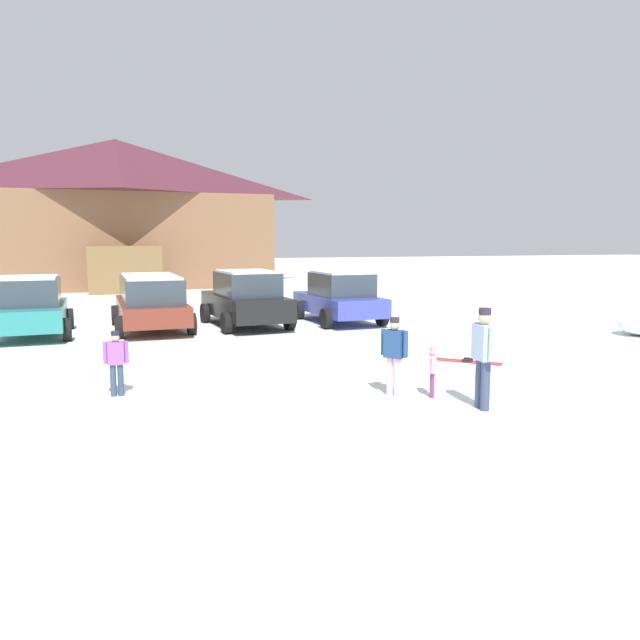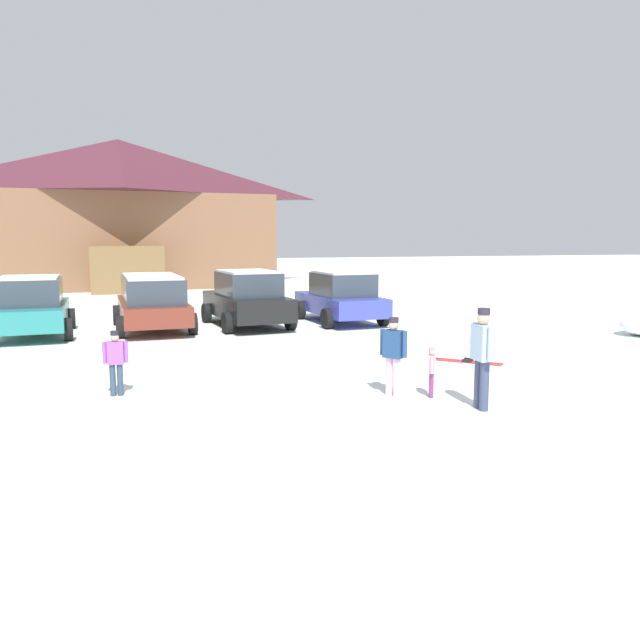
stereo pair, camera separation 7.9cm
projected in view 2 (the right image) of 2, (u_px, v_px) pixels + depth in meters
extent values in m
plane|color=white|center=(428.00, 459.00, 7.89)|extent=(160.00, 160.00, 0.00)
cube|color=brown|center=(122.00, 241.00, 36.47)|extent=(16.88, 9.15, 5.24)
pyramid|color=#4D202C|center=(119.00, 168.00, 35.92)|extent=(17.51, 9.77, 3.19)
cube|color=brown|center=(127.00, 269.00, 31.93)|extent=(3.68, 1.98, 2.40)
cube|color=#257B79|center=(32.00, 315.00, 17.77)|extent=(2.02, 4.09, 0.60)
cube|color=#2D3842|center=(30.00, 292.00, 17.49)|extent=(1.71, 2.16, 0.74)
cube|color=white|center=(29.00, 277.00, 17.44)|extent=(1.60, 2.05, 0.06)
cylinder|color=black|center=(0.00, 321.00, 18.63)|extent=(0.25, 0.65, 0.64)
cylinder|color=black|center=(71.00, 318.00, 19.30)|extent=(0.25, 0.65, 0.64)
cylinder|color=black|center=(68.00, 329.00, 16.98)|extent=(0.25, 0.65, 0.64)
cube|color=maroon|center=(152.00, 310.00, 19.09)|extent=(2.08, 4.86, 0.57)
cube|color=#2D3842|center=(152.00, 289.00, 18.92)|extent=(1.81, 3.70, 0.72)
cube|color=white|center=(151.00, 276.00, 18.87)|extent=(1.69, 3.52, 0.06)
cylinder|color=black|center=(117.00, 315.00, 20.18)|extent=(0.25, 0.65, 0.64)
cylinder|color=black|center=(180.00, 312.00, 20.85)|extent=(0.25, 0.65, 0.64)
cylinder|color=black|center=(120.00, 327.00, 17.41)|extent=(0.25, 0.65, 0.64)
cylinder|color=black|center=(193.00, 324.00, 18.09)|extent=(0.25, 0.65, 0.64)
cube|color=black|center=(246.00, 305.00, 19.81)|extent=(2.28, 4.51, 0.69)
cube|color=#2D3842|center=(248.00, 284.00, 19.52)|extent=(1.84, 2.42, 0.72)
cube|color=white|center=(248.00, 271.00, 19.47)|extent=(1.72, 2.29, 0.06)
cylinder|color=black|center=(206.00, 313.00, 20.70)|extent=(0.29, 0.66, 0.64)
cylinder|color=black|center=(263.00, 310.00, 21.47)|extent=(0.29, 0.66, 0.64)
cylinder|color=black|center=(227.00, 323.00, 18.24)|extent=(0.29, 0.66, 0.64)
cylinder|color=black|center=(290.00, 320.00, 19.01)|extent=(0.29, 0.66, 0.64)
cube|color=#3641A7|center=(340.00, 304.00, 20.72)|extent=(2.08, 4.19, 0.59)
cube|color=#2D3842|center=(342.00, 284.00, 20.44)|extent=(1.73, 2.22, 0.74)
cube|color=white|center=(343.00, 272.00, 20.39)|extent=(1.61, 2.11, 0.06)
cylinder|color=black|center=(300.00, 310.00, 21.58)|extent=(0.26, 0.65, 0.64)
cylinder|color=black|center=(351.00, 308.00, 22.27)|extent=(0.26, 0.65, 0.64)
cylinder|color=black|center=(327.00, 319.00, 19.24)|extent=(0.26, 0.65, 0.64)
cylinder|color=black|center=(383.00, 316.00, 19.94)|extent=(0.26, 0.65, 0.64)
cylinder|color=#752F62|center=(431.00, 384.00, 11.01)|extent=(0.08, 0.08, 0.44)
cylinder|color=#752F62|center=(431.00, 386.00, 10.91)|extent=(0.08, 0.08, 0.44)
cube|color=#E799C0|center=(432.00, 364.00, 10.91)|extent=(0.21, 0.25, 0.31)
cylinder|color=#E799C0|center=(432.00, 362.00, 11.05)|extent=(0.06, 0.06, 0.29)
cylinder|color=#E799C0|center=(432.00, 365.00, 10.78)|extent=(0.06, 0.06, 0.29)
sphere|color=tan|center=(432.00, 352.00, 10.89)|extent=(0.11, 0.11, 0.11)
cylinder|color=pink|center=(432.00, 349.00, 10.88)|extent=(0.11, 0.11, 0.05)
cylinder|color=#DDAEC3|center=(397.00, 377.00, 10.99)|extent=(0.13, 0.13, 0.69)
cylinder|color=#DDAEC3|center=(389.00, 376.00, 11.08)|extent=(0.13, 0.13, 0.69)
cube|color=navy|center=(393.00, 344.00, 10.96)|extent=(0.37, 0.39, 0.49)
cylinder|color=navy|center=(404.00, 344.00, 10.84)|extent=(0.09, 0.09, 0.46)
cylinder|color=navy|center=(383.00, 342.00, 11.08)|extent=(0.09, 0.09, 0.46)
sphere|color=tan|center=(394.00, 325.00, 10.91)|extent=(0.18, 0.18, 0.18)
cylinder|color=#29212E|center=(394.00, 320.00, 10.90)|extent=(0.17, 0.17, 0.08)
cylinder|color=#343D5A|center=(484.00, 386.00, 10.07)|extent=(0.15, 0.15, 0.82)
cylinder|color=#343D5A|center=(479.00, 384.00, 10.24)|extent=(0.15, 0.15, 0.82)
cube|color=#9BB6D6|center=(483.00, 342.00, 10.06)|extent=(0.26, 0.41, 0.58)
cylinder|color=#9BB6D6|center=(491.00, 344.00, 9.82)|extent=(0.11, 0.11, 0.55)
cylinder|color=#9BB6D6|center=(475.00, 339.00, 10.30)|extent=(0.11, 0.11, 0.55)
sphere|color=tan|center=(484.00, 318.00, 10.01)|extent=(0.21, 0.21, 0.21)
cylinder|color=#282332|center=(484.00, 311.00, 10.00)|extent=(0.20, 0.20, 0.10)
cylinder|color=#2E4157|center=(120.00, 380.00, 11.07)|extent=(0.10, 0.10, 0.57)
cylinder|color=#2E4157|center=(113.00, 380.00, 11.04)|extent=(0.10, 0.10, 0.57)
cube|color=purple|center=(115.00, 353.00, 10.99)|extent=(0.28, 0.17, 0.40)
cylinder|color=purple|center=(126.00, 352.00, 11.04)|extent=(0.08, 0.08, 0.38)
cylinder|color=purple|center=(105.00, 353.00, 10.94)|extent=(0.08, 0.08, 0.38)
sphere|color=tan|center=(115.00, 337.00, 10.96)|extent=(0.15, 0.15, 0.15)
cylinder|color=#202130|center=(114.00, 333.00, 10.95)|extent=(0.14, 0.14, 0.07)
cube|color=red|center=(464.00, 362.00, 14.02)|extent=(1.25, 1.20, 0.02)
cube|color=black|center=(467.00, 361.00, 13.99)|extent=(0.20, 0.20, 0.06)
cube|color=red|center=(467.00, 361.00, 14.20)|extent=(1.25, 1.20, 0.02)
cube|color=black|center=(469.00, 359.00, 14.17)|extent=(0.20, 0.20, 0.06)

